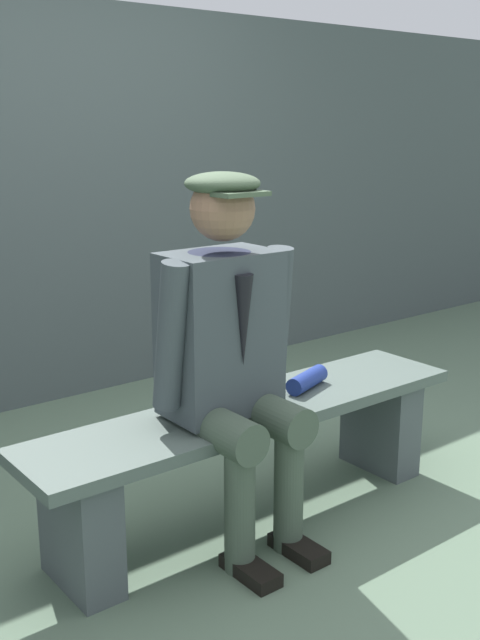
% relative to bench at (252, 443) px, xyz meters
% --- Properties ---
extents(ground_plane, '(30.00, 30.00, 0.00)m').
position_rel_bench_xyz_m(ground_plane, '(0.00, 0.00, -0.32)').
color(ground_plane, '#566D57').
extents(bench, '(1.88, 0.42, 0.48)m').
position_rel_bench_xyz_m(bench, '(0.00, 0.00, 0.00)').
color(bench, '#4B5A54').
rests_on(bench, ground).
extents(seated_man, '(0.59, 0.58, 1.38)m').
position_rel_bench_xyz_m(seated_man, '(0.16, 0.06, 0.45)').
color(seated_man, '#3B4449').
rests_on(seated_man, ground).
extents(rolled_magazine, '(0.24, 0.14, 0.07)m').
position_rel_bench_xyz_m(rolled_magazine, '(-0.30, -0.01, 0.20)').
color(rolled_magazine, navy).
rests_on(rolled_magazine, bench).
extents(stadium_wall, '(12.00, 0.24, 2.19)m').
position_rel_bench_xyz_m(stadium_wall, '(0.00, -1.86, 0.77)').
color(stadium_wall, '#444F4F').
rests_on(stadium_wall, ground).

